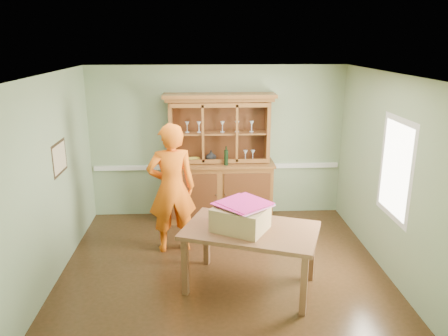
{
  "coord_description": "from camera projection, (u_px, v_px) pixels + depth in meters",
  "views": [
    {
      "loc": [
        -0.27,
        -5.6,
        3.13
      ],
      "look_at": [
        0.04,
        0.4,
        1.34
      ],
      "focal_mm": 35.0,
      "sensor_mm": 36.0,
      "label": 1
    }
  ],
  "objects": [
    {
      "name": "wall_back",
      "position": [
        217.0,
        142.0,
        7.79
      ],
      "size": [
        4.5,
        0.0,
        4.5
      ],
      "primitive_type": "plane",
      "rotation": [
        1.57,
        0.0,
        0.0
      ],
      "color": "gray",
      "rests_on": "floor"
    },
    {
      "name": "dining_table",
      "position": [
        251.0,
        236.0,
        5.53
      ],
      "size": [
        1.89,
        1.5,
        0.83
      ],
      "rotation": [
        0.0,
        0.0,
        -0.35
      ],
      "color": "brown",
      "rests_on": "floor"
    },
    {
      "name": "chair_rail",
      "position": [
        217.0,
        167.0,
        7.9
      ],
      "size": [
        4.41,
        0.05,
        0.08
      ],
      "primitive_type": "cube",
      "color": "silver",
      "rests_on": "wall_back"
    },
    {
      "name": "ceiling",
      "position": [
        223.0,
        74.0,
        5.49
      ],
      "size": [
        4.5,
        4.5,
        0.0
      ],
      "primitive_type": "plane",
      "rotation": [
        3.14,
        0.0,
        0.0
      ],
      "color": "white",
      "rests_on": "wall_back"
    },
    {
      "name": "wall_right",
      "position": [
        386.0,
        173.0,
        5.99
      ],
      "size": [
        0.0,
        4.0,
        4.0
      ],
      "primitive_type": "plane",
      "rotation": [
        1.57,
        0.0,
        -1.57
      ],
      "color": "gray",
      "rests_on": "floor"
    },
    {
      "name": "wall_front",
      "position": [
        233.0,
        242.0,
        3.96
      ],
      "size": [
        4.5,
        0.0,
        4.5
      ],
      "primitive_type": "plane",
      "rotation": [
        -1.57,
        0.0,
        0.0
      ],
      "color": "gray",
      "rests_on": "floor"
    },
    {
      "name": "framed_map",
      "position": [
        60.0,
        158.0,
        6.0
      ],
      "size": [
        0.03,
        0.6,
        0.46
      ],
      "color": "#2E2112",
      "rests_on": "wall_left"
    },
    {
      "name": "floor",
      "position": [
        223.0,
        265.0,
        6.26
      ],
      "size": [
        4.5,
        4.5,
        0.0
      ],
      "primitive_type": "plane",
      "color": "#442816",
      "rests_on": "ground"
    },
    {
      "name": "kite_stack",
      "position": [
        243.0,
        204.0,
        5.43
      ],
      "size": [
        0.76,
        0.76,
        0.04
      ],
      "rotation": [
        0.0,
        0.0,
        0.71
      ],
      "color": "green",
      "rests_on": "cardboard_box"
    },
    {
      "name": "window_panel",
      "position": [
        395.0,
        169.0,
        5.66
      ],
      "size": [
        0.03,
        0.96,
        1.36
      ],
      "color": "silver",
      "rests_on": "wall_right"
    },
    {
      "name": "cardboard_box",
      "position": [
        240.0,
        218.0,
        5.43
      ],
      "size": [
        0.8,
        0.75,
        0.29
      ],
      "primitive_type": "cube",
      "rotation": [
        0.0,
        0.0,
        -0.53
      ],
      "color": "#9C8050",
      "rests_on": "dining_table"
    },
    {
      "name": "china_hutch",
      "position": [
        220.0,
        176.0,
        7.71
      ],
      "size": [
        1.9,
        0.63,
        2.24
      ],
      "color": "brown",
      "rests_on": "floor"
    },
    {
      "name": "person",
      "position": [
        172.0,
        188.0,
        6.48
      ],
      "size": [
        0.79,
        0.59,
        1.98
      ],
      "primitive_type": "imported",
      "rotation": [
        0.0,
        0.0,
        3.32
      ],
      "color": "orange",
      "rests_on": "floor"
    },
    {
      "name": "wall_left",
      "position": [
        53.0,
        179.0,
        5.76
      ],
      "size": [
        0.0,
        4.0,
        4.0
      ],
      "primitive_type": "plane",
      "rotation": [
        1.57,
        0.0,
        1.57
      ],
      "color": "gray",
      "rests_on": "floor"
    }
  ]
}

